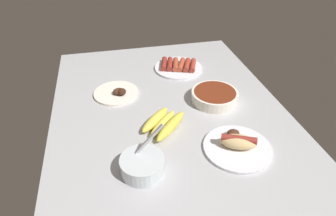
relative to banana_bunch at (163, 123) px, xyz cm
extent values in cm
cube|color=#B2B2B7|center=(10.20, -4.38, -3.34)|extent=(120.00, 90.00, 3.00)
ellipsoid|color=#E5D14C|center=(2.63, 2.49, -0.02)|extent=(14.51, 13.97, 3.64)
ellipsoid|color=#E5D14C|center=(0.16, 0.15, -0.22)|extent=(14.53, 13.40, 3.24)
ellipsoid|color=gold|center=(-2.31, -2.19, 0.16)|extent=(16.09, 15.23, 4.00)
cylinder|color=white|center=(41.94, -16.17, -1.34)|extent=(22.92, 22.92, 1.00)
cylinder|color=#9E3828|center=(39.59, -22.78, 0.43)|extent=(11.20, 6.19, 2.55)
cylinder|color=#9E3828|center=(40.53, -20.13, 0.43)|extent=(11.15, 6.48, 2.55)
cylinder|color=#AD472D|center=(41.47, -17.49, 0.43)|extent=(11.10, 6.74, 2.55)
cylinder|color=#AD472D|center=(42.41, -14.85, 0.43)|extent=(11.28, 5.36, 2.55)
cylinder|color=maroon|center=(43.35, -12.21, 0.43)|extent=(11.28, 5.37, 2.55)
cylinder|color=maroon|center=(44.28, -9.57, 0.43)|extent=(11.28, 5.37, 2.55)
cylinder|color=silver|center=(-19.16, 10.45, 0.71)|extent=(13.59, 13.59, 5.11)
cylinder|color=beige|center=(-19.16, 10.45, 1.74)|extent=(11.96, 11.96, 2.30)
cube|color=#B7B7BC|center=(-16.11, 8.76, 6.54)|extent=(1.32, 11.31, 12.44)
cylinder|color=white|center=(25.84, 15.10, -1.34)|extent=(18.75, 18.75, 1.00)
ellipsoid|color=#381E14|center=(22.96, 12.73, 0.66)|extent=(4.39, 4.64, 3.00)
ellipsoid|color=#472819|center=(24.20, 14.00, 0.37)|extent=(4.49, 5.34, 2.42)
cylinder|color=white|center=(11.97, -23.75, 0.31)|extent=(18.81, 18.81, 4.30)
cylinder|color=maroon|center=(11.97, -23.75, 2.06)|extent=(16.93, 16.93, 1.00)
cylinder|color=white|center=(-16.54, -21.48, -1.34)|extent=(22.52, 22.52, 1.00)
ellipsoid|color=#DBB77A|center=(-16.54, -21.48, 1.36)|extent=(10.22, 13.25, 4.40)
cylinder|color=maroon|center=(-16.54, -21.48, 2.57)|extent=(6.68, 11.27, 2.40)
ellipsoid|color=#472819|center=(-11.49, -21.89, 0.56)|extent=(3.61, 4.41, 2.80)
camera|label=1|loc=(-79.67, 16.13, 65.52)|focal=30.99mm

